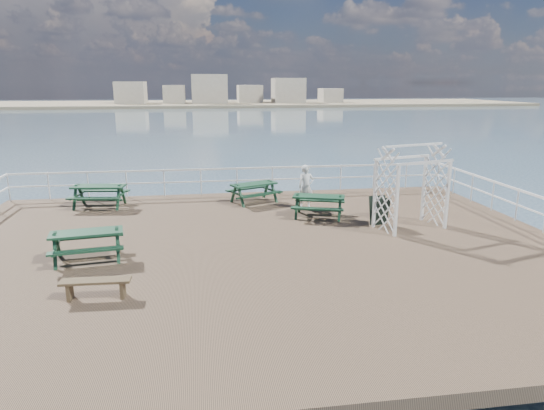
{
  "coord_description": "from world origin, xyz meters",
  "views": [
    {
      "loc": [
        -1.5,
        -12.78,
        4.47
      ],
      "look_at": [
        0.49,
        0.39,
        1.1
      ],
      "focal_mm": 32.0,
      "sensor_mm": 36.0,
      "label": 1
    }
  ],
  "objects_px": {
    "picnic_table_b": "(319,202)",
    "picnic_table_c": "(254,189)",
    "flat_bench_far": "(96,284)",
    "person": "(306,187)",
    "picnic_table_a": "(99,191)",
    "trellis_arbor": "(411,191)",
    "picnic_table_d": "(87,239)"
  },
  "relations": [
    {
      "from": "picnic_table_b",
      "to": "picnic_table_d",
      "type": "height_order",
      "value": "picnic_table_d"
    },
    {
      "from": "picnic_table_b",
      "to": "trellis_arbor",
      "type": "relative_size",
      "value": 0.79
    },
    {
      "from": "picnic_table_a",
      "to": "picnic_table_d",
      "type": "height_order",
      "value": "picnic_table_a"
    },
    {
      "from": "picnic_table_c",
      "to": "trellis_arbor",
      "type": "distance_m",
      "value": 6.09
    },
    {
      "from": "picnic_table_a",
      "to": "flat_bench_far",
      "type": "height_order",
      "value": "picnic_table_a"
    },
    {
      "from": "trellis_arbor",
      "to": "picnic_table_b",
      "type": "bearing_deg",
      "value": 130.69
    },
    {
      "from": "flat_bench_far",
      "to": "picnic_table_d",
      "type": "bearing_deg",
      "value": 107.41
    },
    {
      "from": "picnic_table_a",
      "to": "trellis_arbor",
      "type": "height_order",
      "value": "trellis_arbor"
    },
    {
      "from": "picnic_table_b",
      "to": "flat_bench_far",
      "type": "distance_m",
      "value": 8.39
    },
    {
      "from": "trellis_arbor",
      "to": "person",
      "type": "bearing_deg",
      "value": 117.35
    },
    {
      "from": "picnic_table_d",
      "to": "flat_bench_far",
      "type": "relative_size",
      "value": 1.35
    },
    {
      "from": "picnic_table_a",
      "to": "person",
      "type": "xyz_separation_m",
      "value": [
        7.5,
        -1.34,
        0.21
      ]
    },
    {
      "from": "picnic_table_b",
      "to": "person",
      "type": "relative_size",
      "value": 1.31
    },
    {
      "from": "picnic_table_b",
      "to": "flat_bench_far",
      "type": "bearing_deg",
      "value": -119.34
    },
    {
      "from": "person",
      "to": "trellis_arbor",
      "type": "bearing_deg",
      "value": -51.45
    },
    {
      "from": "picnic_table_c",
      "to": "person",
      "type": "distance_m",
      "value": 2.14
    },
    {
      "from": "picnic_table_d",
      "to": "flat_bench_far",
      "type": "distance_m",
      "value": 2.53
    },
    {
      "from": "picnic_table_a",
      "to": "picnic_table_b",
      "type": "relative_size",
      "value": 0.99
    },
    {
      "from": "picnic_table_d",
      "to": "trellis_arbor",
      "type": "height_order",
      "value": "trellis_arbor"
    },
    {
      "from": "picnic_table_c",
      "to": "trellis_arbor",
      "type": "bearing_deg",
      "value": -65.93
    },
    {
      "from": "picnic_table_c",
      "to": "picnic_table_d",
      "type": "relative_size",
      "value": 1.09
    },
    {
      "from": "flat_bench_far",
      "to": "trellis_arbor",
      "type": "xyz_separation_m",
      "value": [
        8.78,
        3.92,
        0.87
      ]
    },
    {
      "from": "picnic_table_a",
      "to": "trellis_arbor",
      "type": "relative_size",
      "value": 0.78
    },
    {
      "from": "picnic_table_b",
      "to": "picnic_table_c",
      "type": "height_order",
      "value": "picnic_table_c"
    },
    {
      "from": "picnic_table_d",
      "to": "person",
      "type": "distance_m",
      "value": 8.04
    },
    {
      "from": "picnic_table_a",
      "to": "picnic_table_c",
      "type": "relative_size",
      "value": 0.96
    },
    {
      "from": "picnic_table_a",
      "to": "picnic_table_c",
      "type": "height_order",
      "value": "picnic_table_a"
    },
    {
      "from": "picnic_table_a",
      "to": "flat_bench_far",
      "type": "xyz_separation_m",
      "value": [
        1.44,
        -8.16,
        -0.27
      ]
    },
    {
      "from": "trellis_arbor",
      "to": "flat_bench_far",
      "type": "bearing_deg",
      "value": -171.7
    },
    {
      "from": "picnic_table_a",
      "to": "picnic_table_d",
      "type": "distance_m",
      "value": 5.78
    },
    {
      "from": "picnic_table_b",
      "to": "person",
      "type": "xyz_separation_m",
      "value": [
        -0.18,
        1.21,
        0.26
      ]
    },
    {
      "from": "picnic_table_b",
      "to": "picnic_table_c",
      "type": "relative_size",
      "value": 0.97
    }
  ]
}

